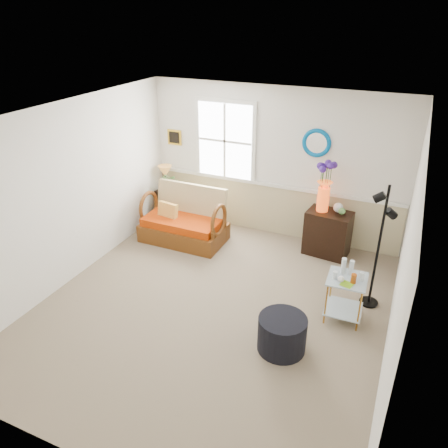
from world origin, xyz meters
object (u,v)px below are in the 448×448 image
at_px(loveseat, 183,216).
at_px(ottoman, 282,334).
at_px(floor_lamp, 378,248).
at_px(side_table, 345,298).
at_px(lamp_stand, 167,204).
at_px(cabinet, 328,233).

relative_size(loveseat, ottoman, 2.46).
relative_size(floor_lamp, ottoman, 3.04).
height_order(side_table, floor_lamp, floor_lamp).
xyz_separation_m(loveseat, ottoman, (2.39, -1.94, -0.24)).
distance_m(lamp_stand, side_table, 4.04).
height_order(floor_lamp, ottoman, floor_lamp).
distance_m(side_table, floor_lamp, 0.79).
xyz_separation_m(loveseat, side_table, (2.95, -1.04, -0.16)).
height_order(loveseat, ottoman, loveseat).
relative_size(loveseat, cabinet, 1.90).
bearing_deg(ottoman, side_table, 57.75).
height_order(lamp_stand, cabinet, cabinet).
xyz_separation_m(cabinet, ottoman, (0.00, -2.50, -0.15)).
bearing_deg(lamp_stand, loveseat, -42.61).
height_order(loveseat, lamp_stand, loveseat).
bearing_deg(cabinet, loveseat, -160.60).
distance_m(loveseat, ottoman, 3.08).
distance_m(cabinet, floor_lamp, 1.50).
height_order(lamp_stand, floor_lamp, floor_lamp).
relative_size(cabinet, side_table, 1.21).
bearing_deg(lamp_stand, side_table, -24.88).
bearing_deg(side_table, lamp_stand, 155.12).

